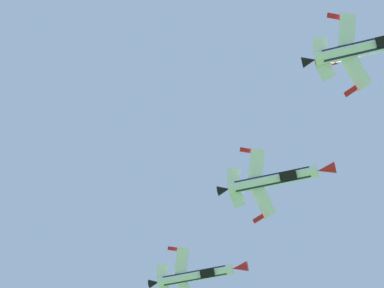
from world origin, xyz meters
name	(u,v)px	position (x,y,z in m)	size (l,w,h in m)	color
fighter_jet_lead	(369,47)	(2.93, 48.13, 73.38)	(15.94, 6.44, 8.38)	white
fighter_jet_left_wing	(275,180)	(-14.21, 62.67, 72.36)	(15.94, 6.49, 8.34)	white
fighter_jet_left_outer	(197,275)	(-33.21, 79.34, 74.63)	(15.94, 6.83, 8.10)	white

